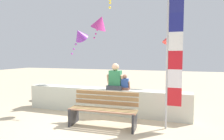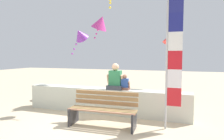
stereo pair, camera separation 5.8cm
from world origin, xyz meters
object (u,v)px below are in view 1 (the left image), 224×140
(kite_magenta, at_px, (100,23))
(kite_red, at_px, (170,38))
(park_bench, at_px, (104,110))
(person_child, at_px, (125,84))
(person_adult, at_px, (115,79))
(flag_banner, at_px, (172,55))
(kite_purple, at_px, (80,35))

(kite_magenta, distance_m, kite_red, 3.52)
(park_bench, relative_size, person_child, 3.75)
(park_bench, bearing_deg, kite_red, 54.73)
(person_adult, xyz_separation_m, flag_banner, (1.70, -0.75, 0.74))
(flag_banner, bearing_deg, kite_purple, 154.78)
(person_adult, relative_size, person_child, 1.69)
(kite_magenta, xyz_separation_m, kite_purple, (-0.14, -1.69, -0.72))
(park_bench, xyz_separation_m, person_adult, (-0.01, 1.05, 0.69))
(flag_banner, height_order, kite_magenta, kite_magenta)
(flag_banner, relative_size, kite_magenta, 2.83)
(park_bench, distance_m, flag_banner, 2.23)
(person_adult, relative_size, kite_purple, 0.76)
(person_adult, relative_size, kite_red, 0.81)
(person_child, bearing_deg, flag_banner, -28.37)
(park_bench, distance_m, person_child, 1.23)
(flag_banner, xyz_separation_m, kite_magenta, (-3.23, 3.28, 1.50))
(kite_magenta, bearing_deg, kite_red, -23.68)
(kite_magenta, bearing_deg, park_bench, -66.77)
(kite_magenta, bearing_deg, kite_purple, -94.74)
(person_child, distance_m, flag_banner, 1.80)
(kite_red, bearing_deg, person_adult, -143.56)
(flag_banner, height_order, kite_purple, flag_banner)
(flag_banner, relative_size, kite_purple, 3.10)
(person_adult, bearing_deg, kite_purple, 153.41)
(person_adult, height_order, person_child, person_adult)
(person_adult, xyz_separation_m, kite_purple, (-1.67, 0.84, 1.52))
(person_child, xyz_separation_m, flag_banner, (1.39, -0.75, 0.87))
(kite_magenta, distance_m, kite_purple, 1.84)
(park_bench, relative_size, flag_banner, 0.54)
(park_bench, height_order, kite_magenta, kite_magenta)
(park_bench, height_order, flag_banner, flag_banner)
(flag_banner, bearing_deg, person_adult, 156.16)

